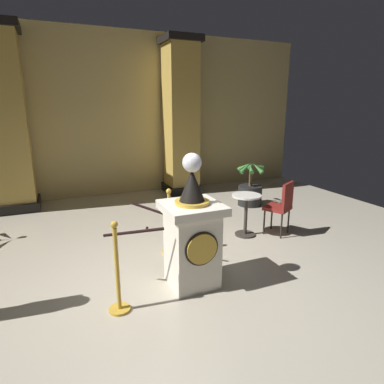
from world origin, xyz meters
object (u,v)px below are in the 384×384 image
object	(u,v)px
cafe_table	(246,210)
cafe_chair_red	(282,204)
pedestal_clock	(192,235)
potted_palm_right	(250,192)
stanchion_near	(169,231)
stanchion_far	(118,280)

from	to	relation	value
cafe_table	cafe_chair_red	distance (m)	0.63
pedestal_clock	potted_palm_right	size ratio (longest dim) A/B	1.64
stanchion_near	potted_palm_right	world-z (taller)	same
pedestal_clock	stanchion_near	xyz separation A→B (m)	(0.04, 0.98, -0.31)
stanchion_far	potted_palm_right	world-z (taller)	stanchion_far
potted_palm_right	cafe_chair_red	world-z (taller)	potted_palm_right
stanchion_far	cafe_table	size ratio (longest dim) A/B	1.44
stanchion_near	cafe_chair_red	size ratio (longest dim) A/B	1.08
pedestal_clock	cafe_table	bearing A→B (deg)	36.92
potted_palm_right	cafe_chair_red	xyz separation A→B (m)	(-0.49, -1.74, 0.26)
potted_palm_right	cafe_chair_red	bearing A→B (deg)	-105.74
stanchion_near	stanchion_far	bearing A→B (deg)	-130.46
cafe_chair_red	stanchion_near	bearing A→B (deg)	178.18
pedestal_clock	cafe_table	world-z (taller)	pedestal_clock
stanchion_near	cafe_table	size ratio (longest dim) A/B	1.39
potted_palm_right	cafe_table	world-z (taller)	potted_palm_right
stanchion_near	potted_palm_right	bearing A→B (deg)	33.38
stanchion_near	potted_palm_right	distance (m)	3.05
pedestal_clock	cafe_chair_red	size ratio (longest dim) A/B	1.77
cafe_table	cafe_chair_red	world-z (taller)	cafe_chair_red
stanchion_near	cafe_table	world-z (taller)	stanchion_near
stanchion_far	stanchion_near	bearing A→B (deg)	49.54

